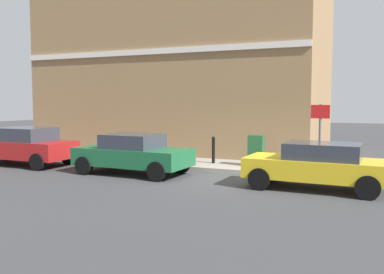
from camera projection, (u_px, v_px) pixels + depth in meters
ground at (233, 178)px, 14.01m from camera, size 80.00×80.00×0.00m
sidewalk at (115, 159)px, 18.24m from camera, size 2.43×30.00×0.15m
corner_building at (185, 73)px, 21.82m from camera, size 7.27×13.75×8.00m
car_yellow at (318, 165)px, 12.15m from camera, size 1.88×4.01×1.35m
car_green at (133, 153)px, 14.75m from camera, size 2.01×4.05×1.40m
car_red at (22, 146)px, 16.88m from camera, size 1.95×4.41×1.50m
utility_cabinet at (256, 152)px, 15.55m from camera, size 0.46×0.61×1.15m
bollard_near_cabinet at (213, 149)px, 16.33m from camera, size 0.14×0.14×1.04m
street_sign at (320, 128)px, 13.80m from camera, size 0.08×0.60×2.30m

